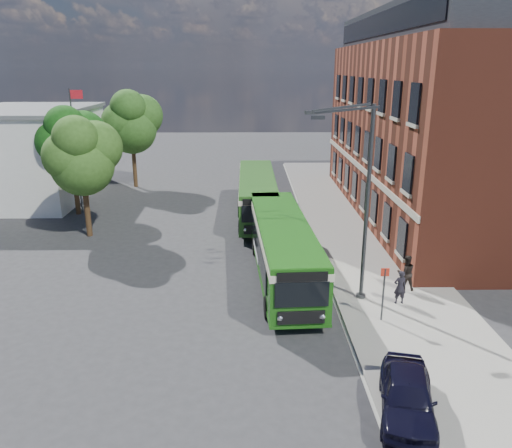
{
  "coord_description": "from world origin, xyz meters",
  "views": [
    {
      "loc": [
        -0.07,
        -23.16,
        10.49
      ],
      "look_at": [
        0.37,
        2.96,
        2.2
      ],
      "focal_mm": 35.0,
      "sensor_mm": 36.0,
      "label": 1
    }
  ],
  "objects_px": {
    "bus_front": "(283,244)",
    "bus_rear": "(257,192)",
    "parked_car": "(407,395)",
    "street_lamp": "(359,202)"
  },
  "relations": [
    {
      "from": "bus_front",
      "to": "street_lamp",
      "type": "bearing_deg",
      "value": -41.04
    },
    {
      "from": "street_lamp",
      "to": "parked_car",
      "type": "distance_m",
      "value": 9.14
    },
    {
      "from": "bus_front",
      "to": "bus_rear",
      "type": "distance_m",
      "value": 11.14
    },
    {
      "from": "bus_rear",
      "to": "bus_front",
      "type": "bearing_deg",
      "value": -84.38
    },
    {
      "from": "bus_front",
      "to": "bus_rear",
      "type": "relative_size",
      "value": 1.02
    },
    {
      "from": "bus_front",
      "to": "parked_car",
      "type": "height_order",
      "value": "bus_front"
    },
    {
      "from": "bus_front",
      "to": "parked_car",
      "type": "relative_size",
      "value": 3.12
    },
    {
      "from": "bus_front",
      "to": "bus_rear",
      "type": "height_order",
      "value": "same"
    },
    {
      "from": "bus_rear",
      "to": "parked_car",
      "type": "xyz_separation_m",
      "value": [
        4.2,
        -22.07,
        -1.0
      ]
    },
    {
      "from": "bus_rear",
      "to": "parked_car",
      "type": "bearing_deg",
      "value": -79.23
    }
  ]
}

